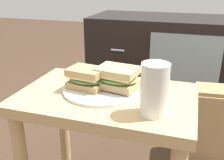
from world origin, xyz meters
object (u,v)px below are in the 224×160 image
(sandwich_back, at_px, (117,77))
(beer_glass, at_px, (154,90))
(tv_cabinet, at_px, (166,62))
(sandwich_front, at_px, (86,78))
(paper_bag, at_px, (214,124))
(plate, at_px, (102,89))

(sandwich_back, relative_size, beer_glass, 1.06)
(tv_cabinet, xyz_separation_m, sandwich_front, (-0.16, -0.94, 0.21))
(beer_glass, height_order, paper_bag, beer_glass)
(paper_bag, bearing_deg, plate, -134.71)
(tv_cabinet, xyz_separation_m, paper_bag, (0.29, -0.52, -0.12))
(sandwich_front, height_order, sandwich_back, sandwich_back)
(sandwich_back, height_order, paper_bag, sandwich_back)
(tv_cabinet, relative_size, plate, 3.76)
(plate, relative_size, beer_glass, 1.78)
(tv_cabinet, height_order, beer_glass, beer_glass)
(plate, distance_m, sandwich_front, 0.06)
(sandwich_front, height_order, paper_bag, sandwich_front)
(tv_cabinet, relative_size, sandwich_back, 6.27)
(sandwich_back, bearing_deg, beer_glass, -40.81)
(sandwich_back, distance_m, beer_glass, 0.18)
(sandwich_back, bearing_deg, plate, -166.02)
(sandwich_back, bearing_deg, sandwich_front, -166.02)
(beer_glass, relative_size, paper_bag, 0.40)
(sandwich_back, bearing_deg, tv_cabinet, 85.97)
(paper_bag, bearing_deg, tv_cabinet, 119.25)
(beer_glass, bearing_deg, tv_cabinet, 93.99)
(sandwich_front, relative_size, sandwich_back, 0.87)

